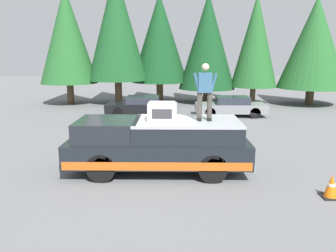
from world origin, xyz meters
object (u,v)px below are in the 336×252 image
compressor_unit (162,112)px  traffic_cone (331,187)px  pickup_truck (158,145)px  parked_car_black (142,106)px  parked_car_grey (231,106)px  person_on_truck_bed (205,90)px

compressor_unit → traffic_cone: size_ratio=1.35×
pickup_truck → parked_car_black: size_ratio=1.35×
pickup_truck → traffic_cone: bearing=-112.4°
pickup_truck → parked_car_black: 9.69m
traffic_cone → pickup_truck: bearing=67.6°
compressor_unit → parked_car_grey: 10.43m
parked_car_grey → parked_car_black: bearing=89.3°
pickup_truck → parked_car_grey: bearing=-22.1°
pickup_truck → compressor_unit: size_ratio=6.60×
pickup_truck → compressor_unit: compressor_unit is taller
parked_car_grey → parked_car_black: 5.27m
compressor_unit → traffic_cone: bearing=-111.7°
pickup_truck → person_on_truck_bed: person_on_truck_bed is taller
pickup_truck → parked_car_grey: size_ratio=1.35×
parked_car_grey → parked_car_black: (0.07, 5.27, 0.00)m
pickup_truck → person_on_truck_bed: size_ratio=3.28×
parked_car_grey → traffic_cone: (-11.38, -0.64, -0.29)m
person_on_truck_bed → pickup_truck: bearing=88.2°
parked_car_grey → traffic_cone: size_ratio=6.61×
compressor_unit → pickup_truck: bearing=47.4°
person_on_truck_bed → parked_car_grey: person_on_truck_bed is taller
parked_car_black → traffic_cone: bearing=-152.7°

